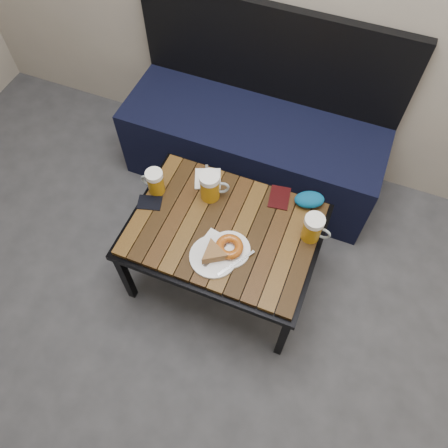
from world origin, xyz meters
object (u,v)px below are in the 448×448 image
at_px(beer_mug_left, 155,182).
at_px(passport_navy, 150,203).
at_px(plate_bagel, 229,248).
at_px(passport_burgundy, 279,197).
at_px(bench, 254,141).
at_px(beer_mug_right, 313,228).
at_px(beer_mug_centre, 210,186).
at_px(knit_pouch, 309,200).
at_px(plate_pie, 214,255).
at_px(cafe_table, 224,232).

bearing_deg(beer_mug_left, passport_navy, 92.54).
height_order(plate_bagel, passport_burgundy, plate_bagel).
distance_m(bench, beer_mug_right, 0.80).
bearing_deg(beer_mug_centre, knit_pouch, -7.08).
bearing_deg(plate_pie, plate_bagel, 48.21).
height_order(bench, beer_mug_left, bench).
height_order(beer_mug_right, passport_navy, beer_mug_right).
bearing_deg(passport_navy, plate_pie, 52.18).
bearing_deg(beer_mug_centre, passport_burgundy, -3.79).
xyz_separation_m(beer_mug_left, beer_mug_centre, (0.24, 0.06, 0.01)).
relative_size(bench, beer_mug_right, 10.23).
relative_size(bench, plate_pie, 6.89).
relative_size(plate_pie, passport_burgundy, 1.62).
bearing_deg(passport_burgundy, knit_pouch, -0.29).
bearing_deg(passport_navy, bench, 143.38).
height_order(bench, beer_mug_centre, bench).
relative_size(beer_mug_left, plate_bagel, 0.57).
height_order(beer_mug_left, plate_bagel, beer_mug_left).
relative_size(beer_mug_right, plate_pie, 0.67).
relative_size(beer_mug_right, knit_pouch, 1.02).
height_order(bench, beer_mug_right, bench).
bearing_deg(beer_mug_left, plate_bagel, 158.78).
bearing_deg(plate_bagel, beer_mug_right, 32.89).
bearing_deg(cafe_table, beer_mug_left, 168.74).
distance_m(plate_pie, passport_burgundy, 0.42).
height_order(plate_bagel, passport_navy, plate_bagel).
bearing_deg(cafe_table, beer_mug_right, 14.86).
distance_m(bench, beer_mug_centre, 0.63).
xyz_separation_m(beer_mug_centre, beer_mug_right, (0.48, -0.04, -0.01)).
bearing_deg(plate_bagel, knit_pouch, 55.64).
bearing_deg(passport_navy, plate_bagel, 61.25).
xyz_separation_m(cafe_table, passport_navy, (-0.36, -0.00, 0.05)).
xyz_separation_m(beer_mug_left, passport_burgundy, (0.54, 0.17, -0.06)).
distance_m(cafe_table, knit_pouch, 0.41).
bearing_deg(passport_navy, cafe_table, 74.44).
xyz_separation_m(bench, beer_mug_centre, (-0.02, -0.56, 0.27)).
distance_m(beer_mug_left, plate_bagel, 0.46).
xyz_separation_m(passport_burgundy, knit_pouch, (0.13, 0.02, 0.03)).
height_order(beer_mug_right, passport_burgundy, beer_mug_right).
xyz_separation_m(plate_bagel, passport_navy, (-0.42, 0.09, -0.02)).
bearing_deg(cafe_table, bench, 98.19).
distance_m(beer_mug_centre, plate_pie, 0.32).
height_order(beer_mug_centre, plate_pie, beer_mug_centre).
xyz_separation_m(beer_mug_centre, plate_bagel, (0.18, -0.23, -0.05)).
xyz_separation_m(cafe_table, plate_pie, (0.01, -0.15, 0.07)).
height_order(cafe_table, plate_bagel, plate_bagel).
height_order(beer_mug_left, passport_navy, beer_mug_left).
bearing_deg(beer_mug_centre, passport_navy, -173.63).
height_order(bench, passport_burgundy, bench).
distance_m(cafe_table, passport_navy, 0.36).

